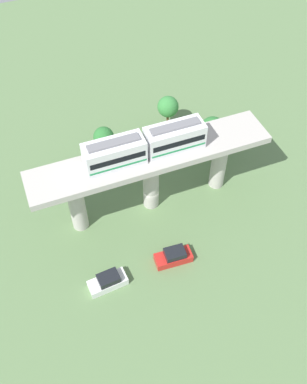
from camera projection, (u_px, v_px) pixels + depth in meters
ground_plane at (151, 203)px, 55.00m from camera, size 120.00×120.00×0.00m
viaduct at (151, 168)px, 50.02m from camera, size 5.20×28.00×8.78m
train at (145, 145)px, 46.96m from camera, size 2.64×13.55×3.24m
parked_car_white at (108, 281)px, 47.07m from camera, size 2.11×4.32×1.76m
parked_car_red at (174, 256)px, 49.10m from camera, size 2.08×4.31×1.76m
tree_near_viaduct at (104, 137)px, 58.27m from camera, size 2.80×2.80×4.60m
tree_mid_lot at (168, 107)px, 61.43m from camera, size 3.02×3.02×5.32m
tree_far_corner at (212, 129)px, 58.56m from camera, size 3.39×3.39×5.39m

